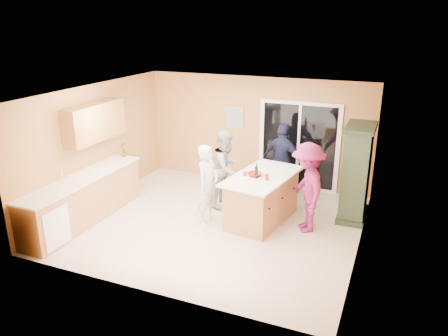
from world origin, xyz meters
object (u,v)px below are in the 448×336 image
at_px(woman_white, 208,185).
at_px(woman_navy, 282,161).
at_px(green_hutch, 356,174).
at_px(kitchen_island, 262,199).
at_px(woman_grey, 226,168).
at_px(woman_magenta, 307,188).

xyz_separation_m(woman_white, woman_navy, (1.00, 1.83, 0.06)).
height_order(woman_white, woman_navy, woman_navy).
bearing_deg(green_hutch, kitchen_island, -152.27).
distance_m(woman_grey, woman_magenta, 1.93).
height_order(woman_grey, woman_navy, woman_navy).
height_order(green_hutch, woman_grey, green_hutch).
xyz_separation_m(woman_grey, woman_magenta, (1.86, -0.53, 0.03)).
relative_size(woman_grey, woman_navy, 0.97).
bearing_deg(woman_magenta, green_hutch, 113.45).
relative_size(woman_white, woman_grey, 0.96).
distance_m(green_hutch, woman_grey, 2.67).
relative_size(woman_grey, woman_magenta, 0.96).
relative_size(kitchen_island, woman_white, 1.24).
bearing_deg(woman_grey, woman_white, -174.20).
height_order(woman_white, woman_grey, woman_grey).
xyz_separation_m(green_hutch, woman_magenta, (-0.78, -0.94, -0.07)).
xyz_separation_m(kitchen_island, green_hutch, (1.67, 0.88, 0.48)).
distance_m(green_hutch, woman_magenta, 1.22).
relative_size(kitchen_island, woman_navy, 1.16).
bearing_deg(woman_grey, woman_magenta, -100.10).
xyz_separation_m(kitchen_island, woman_white, (-0.96, -0.48, 0.34)).
bearing_deg(woman_magenta, woman_white, -104.35).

